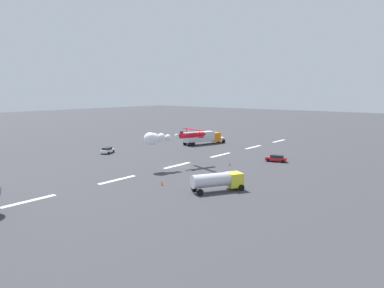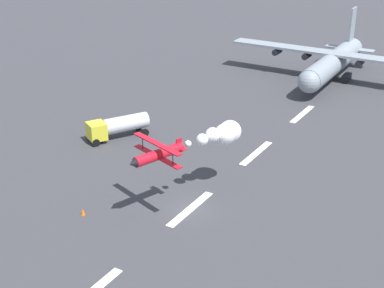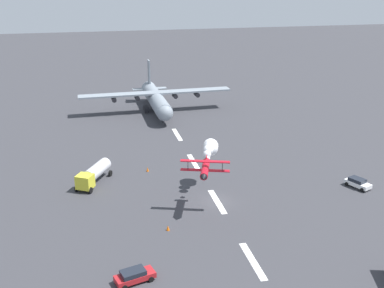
# 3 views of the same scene
# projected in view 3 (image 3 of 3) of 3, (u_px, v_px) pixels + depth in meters

# --- Properties ---
(ground_plane) EXTENTS (440.00, 440.00, 0.00)m
(ground_plane) POSITION_uv_depth(u_px,v_px,m) (217.00, 202.00, 71.53)
(ground_plane) COLOR #38383D
(ground_plane) RESTS_ON ground
(runway_stripe_2) EXTENTS (8.00, 0.90, 0.01)m
(runway_stripe_2) POSITION_uv_depth(u_px,v_px,m) (253.00, 261.00, 56.91)
(runway_stripe_2) COLOR white
(runway_stripe_2) RESTS_ON ground
(runway_stripe_3) EXTENTS (8.00, 0.90, 0.01)m
(runway_stripe_3) POSITION_uv_depth(u_px,v_px,m) (217.00, 202.00, 71.53)
(runway_stripe_3) COLOR white
(runway_stripe_3) RESTS_ON ground
(runway_stripe_4) EXTENTS (8.00, 0.90, 0.01)m
(runway_stripe_4) POSITION_uv_depth(u_px,v_px,m) (194.00, 162.00, 86.15)
(runway_stripe_4) COLOR white
(runway_stripe_4) RESTS_ON ground
(runway_stripe_5) EXTENTS (8.00, 0.90, 0.01)m
(runway_stripe_5) POSITION_uv_depth(u_px,v_px,m) (177.00, 135.00, 100.76)
(runway_stripe_5) COLOR white
(runway_stripe_5) RESTS_ON ground
(cargo_transport_plane) EXTENTS (26.11, 37.18, 10.96)m
(cargo_transport_plane) POSITION_uv_depth(u_px,v_px,m) (157.00, 100.00, 115.15)
(cargo_transport_plane) COLOR gray
(cargo_transport_plane) RESTS_ON ground
(stunt_biplane_red) EXTENTS (13.70, 7.88, 2.64)m
(stunt_biplane_red) POSITION_uv_depth(u_px,v_px,m) (209.00, 152.00, 73.57)
(stunt_biplane_red) COLOR red
(fuel_tanker_truck) EXTENTS (8.38, 6.28, 2.90)m
(fuel_tanker_truck) POSITION_uv_depth(u_px,v_px,m) (94.00, 174.00, 77.07)
(fuel_tanker_truck) COLOR yellow
(fuel_tanker_truck) RESTS_ON ground
(followme_car_yellow) EXTENTS (4.44, 3.32, 1.52)m
(followme_car_yellow) POSITION_uv_depth(u_px,v_px,m) (358.00, 183.00, 75.98)
(followme_car_yellow) COLOR white
(followme_car_yellow) RESTS_ON ground
(airport_staff_sedan) EXTENTS (2.98, 4.81, 1.52)m
(airport_staff_sedan) POSITION_uv_depth(u_px,v_px,m) (134.00, 276.00, 52.83)
(airport_staff_sedan) COLOR #B21E23
(airport_staff_sedan) RESTS_ON ground
(traffic_cone_near) EXTENTS (0.44, 0.44, 0.75)m
(traffic_cone_near) POSITION_uv_depth(u_px,v_px,m) (168.00, 228.00, 63.49)
(traffic_cone_near) COLOR orange
(traffic_cone_near) RESTS_ON ground
(traffic_cone_far) EXTENTS (0.44, 0.44, 0.75)m
(traffic_cone_far) POSITION_uv_depth(u_px,v_px,m) (148.00, 169.00, 82.20)
(traffic_cone_far) COLOR orange
(traffic_cone_far) RESTS_ON ground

